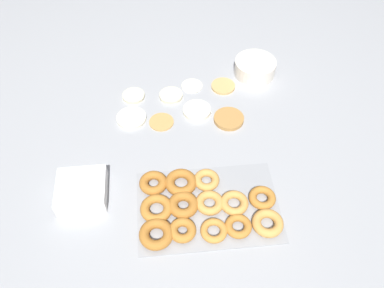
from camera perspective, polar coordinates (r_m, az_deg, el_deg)
ground_plane at (r=1.52m, az=-1.48°, el=2.07°), size 3.00×3.00×0.00m
pancake_0 at (r=1.64m, az=-2.96°, el=6.82°), size 0.09×0.09×0.01m
pancake_1 at (r=1.57m, az=0.70°, el=4.72°), size 0.11×0.11×0.02m
pancake_2 at (r=1.55m, az=5.19°, el=3.54°), size 0.11×0.11×0.02m
pancake_3 at (r=1.56m, az=-8.50°, el=3.64°), size 0.11×0.11×0.01m
pancake_4 at (r=1.65m, az=-8.20°, el=6.72°), size 0.09×0.09×0.01m
pancake_5 at (r=1.54m, az=-4.31°, el=3.16°), size 0.09×0.09×0.01m
pancake_6 at (r=1.68m, az=0.00°, el=8.21°), size 0.09×0.09×0.01m
pancake_7 at (r=1.68m, az=4.40°, el=8.10°), size 0.10×0.10×0.01m
donut_tray at (r=1.30m, az=1.16°, el=-8.79°), size 0.45×0.30×0.04m
batter_bowl at (r=1.74m, az=8.83°, el=10.57°), size 0.17×0.17×0.06m
container_stack at (r=1.37m, az=-15.22°, el=-6.22°), size 0.16×0.15×0.06m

